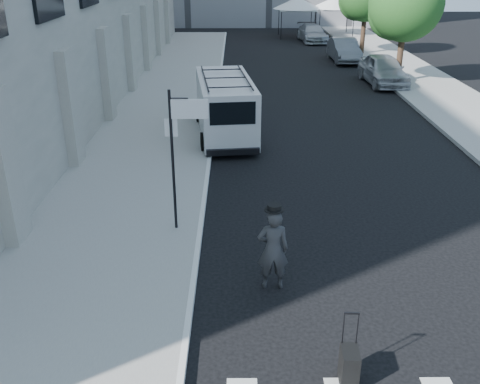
{
  "coord_description": "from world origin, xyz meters",
  "views": [
    {
      "loc": [
        -1.08,
        -8.72,
        6.43
      ],
      "look_at": [
        -1.0,
        2.79,
        1.3
      ],
      "focal_mm": 40.0,
      "sensor_mm": 36.0,
      "label": 1
    }
  ],
  "objects_px": {
    "parked_car_a": "(383,70)",
    "parked_car_b": "(344,50)",
    "cargo_van": "(225,106)",
    "suitcase": "(349,367)",
    "businessman": "(273,249)",
    "parked_car_c": "(312,33)"
  },
  "relations": [
    {
      "from": "parked_car_a",
      "to": "parked_car_b",
      "type": "relative_size",
      "value": 1.04
    },
    {
      "from": "cargo_van",
      "to": "suitcase",
      "type": "bearing_deg",
      "value": -86.85
    },
    {
      "from": "cargo_van",
      "to": "parked_car_a",
      "type": "height_order",
      "value": "cargo_van"
    },
    {
      "from": "businessman",
      "to": "parked_car_c",
      "type": "bearing_deg",
      "value": -100.06
    },
    {
      "from": "suitcase",
      "to": "parked_car_c",
      "type": "xyz_separation_m",
      "value": [
        4.27,
        37.34,
        0.33
      ]
    },
    {
      "from": "businessman",
      "to": "parked_car_b",
      "type": "relative_size",
      "value": 0.41
    },
    {
      "from": "suitcase",
      "to": "parked_car_c",
      "type": "bearing_deg",
      "value": 86.58
    },
    {
      "from": "parked_car_b",
      "to": "suitcase",
      "type": "bearing_deg",
      "value": -101.12
    },
    {
      "from": "businessman",
      "to": "parked_car_c",
      "type": "xyz_separation_m",
      "value": [
        5.34,
        34.55,
        -0.23
      ]
    },
    {
      "from": "suitcase",
      "to": "cargo_van",
      "type": "xyz_separation_m",
      "value": [
        -2.26,
        13.2,
        0.82
      ]
    },
    {
      "from": "parked_car_b",
      "to": "parked_car_c",
      "type": "relative_size",
      "value": 0.96
    },
    {
      "from": "parked_car_a",
      "to": "parked_car_c",
      "type": "xyz_separation_m",
      "value": [
        -1.8,
        15.33,
        -0.12
      ]
    },
    {
      "from": "businessman",
      "to": "parked_car_b",
      "type": "bearing_deg",
      "value": -104.89
    },
    {
      "from": "parked_car_a",
      "to": "parked_car_c",
      "type": "height_order",
      "value": "parked_car_a"
    },
    {
      "from": "parked_car_a",
      "to": "parked_car_b",
      "type": "height_order",
      "value": "parked_car_a"
    },
    {
      "from": "suitcase",
      "to": "parked_car_b",
      "type": "relative_size",
      "value": 0.28
    },
    {
      "from": "businessman",
      "to": "suitcase",
      "type": "distance_m",
      "value": 3.04
    },
    {
      "from": "businessman",
      "to": "parked_car_c",
      "type": "height_order",
      "value": "businessman"
    },
    {
      "from": "suitcase",
      "to": "cargo_van",
      "type": "distance_m",
      "value": 13.41
    },
    {
      "from": "parked_car_c",
      "to": "parked_car_b",
      "type": "bearing_deg",
      "value": -88.99
    },
    {
      "from": "suitcase",
      "to": "parked_car_b",
      "type": "distance_m",
      "value": 29.18
    },
    {
      "from": "parked_car_a",
      "to": "parked_car_c",
      "type": "relative_size",
      "value": 1.0
    }
  ]
}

